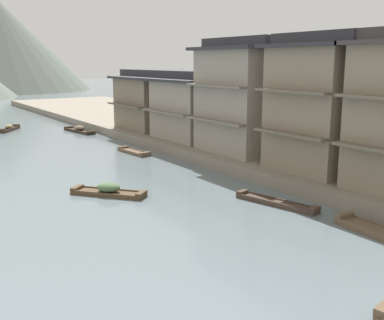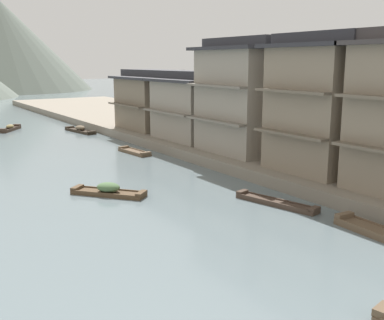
{
  "view_description": "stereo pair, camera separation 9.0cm",
  "coord_description": "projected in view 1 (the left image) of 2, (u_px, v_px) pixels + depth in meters",
  "views": [
    {
      "loc": [
        -12.3,
        -4.03,
        7.77
      ],
      "look_at": [
        2.57,
        18.32,
        2.06
      ],
      "focal_mm": 43.42,
      "sensor_mm": 36.0,
      "label": 1
    },
    {
      "loc": [
        -12.23,
        -4.08,
        7.77
      ],
      "look_at": [
        2.57,
        18.32,
        2.06
      ],
      "focal_mm": 43.42,
      "sensor_mm": 36.0,
      "label": 2
    }
  ],
  "objects": [
    {
      "name": "boat_moored_nearest",
      "position": [
        9.0,
        128.0,
        53.14
      ],
      "size": [
        3.12,
        3.79,
        0.7
      ],
      "color": "#423328",
      "rests_on": "ground"
    },
    {
      "name": "house_waterfront_tall",
      "position": [
        321.0,
        104.0,
        29.53
      ],
      "size": [
        5.93,
        6.58,
        8.74
      ],
      "color": "gray",
      "rests_on": "riverbank_right"
    },
    {
      "name": "boat_midriver_drifting",
      "position": [
        134.0,
        152.0,
        40.02
      ],
      "size": [
        1.35,
        4.0,
        0.37
      ],
      "color": "brown",
      "rests_on": "ground"
    },
    {
      "name": "boat_upstream_distant",
      "position": [
        108.0,
        191.0,
        27.48
      ],
      "size": [
        3.74,
        4.21,
        0.76
      ],
      "color": "brown",
      "rests_on": "ground"
    },
    {
      "name": "house_waterfront_far",
      "position": [
        191.0,
        106.0,
        41.98
      ],
      "size": [
        5.85,
        7.92,
        6.14
      ],
      "color": "gray",
      "rests_on": "riverbank_right"
    },
    {
      "name": "boat_moored_third",
      "position": [
        79.0,
        130.0,
        52.06
      ],
      "size": [
        1.83,
        5.5,
        0.74
      ],
      "color": "#33281E",
      "rests_on": "ground"
    },
    {
      "name": "boat_moored_second",
      "position": [
        276.0,
        203.0,
        25.62
      ],
      "size": [
        1.95,
        5.05,
        0.38
      ],
      "color": "#423328",
      "rests_on": "ground"
    },
    {
      "name": "house_waterfront_end",
      "position": [
        151.0,
        100.0,
        48.75
      ],
      "size": [
        6.52,
        7.98,
        6.14
      ],
      "color": "#7F705B",
      "rests_on": "riverbank_right"
    },
    {
      "name": "house_waterfront_narrow",
      "position": [
        246.0,
        96.0,
        35.96
      ],
      "size": [
        6.51,
        7.52,
        8.74
      ],
      "color": "gray",
      "rests_on": "riverbank_right"
    },
    {
      "name": "riverbank_right",
      "position": [
        243.0,
        139.0,
        44.7
      ],
      "size": [
        18.0,
        110.0,
        0.81
      ],
      "primitive_type": "cube",
      "color": "gray",
      "rests_on": "ground"
    }
  ]
}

